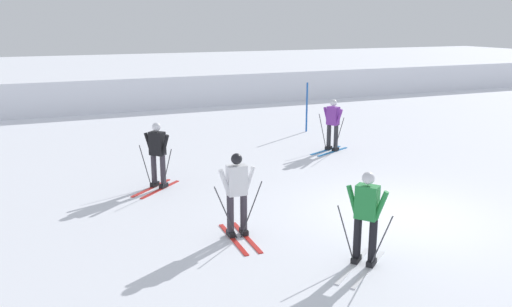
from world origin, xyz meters
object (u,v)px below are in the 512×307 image
at_px(skier_white, 237,193).
at_px(skier_green, 367,213).
at_px(skier_black, 157,153).
at_px(trail_marker_pole, 307,107).
at_px(skier_purple, 333,123).

relative_size(skier_white, skier_green, 1.00).
xyz_separation_m(skier_black, trail_marker_pole, (6.84, 4.74, 0.04)).
bearing_deg(skier_white, trail_marker_pole, 54.28).
height_order(skier_white, skier_purple, same).
relative_size(skier_white, trail_marker_pole, 0.90).
bearing_deg(skier_white, skier_black, 101.55).
bearing_deg(skier_purple, skier_black, -164.69).
bearing_deg(skier_black, skier_purple, 15.31).
xyz_separation_m(skier_white, skier_purple, (5.41, 5.41, 0.00)).
height_order(skier_green, skier_purple, same).
height_order(skier_white, skier_green, same).
xyz_separation_m(skier_purple, trail_marker_pole, (0.67, 3.05, 0.04)).
relative_size(skier_green, trail_marker_pole, 0.90).
xyz_separation_m(skier_white, skier_green, (1.64, -2.03, 0.04)).
bearing_deg(skier_black, skier_green, -67.39).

